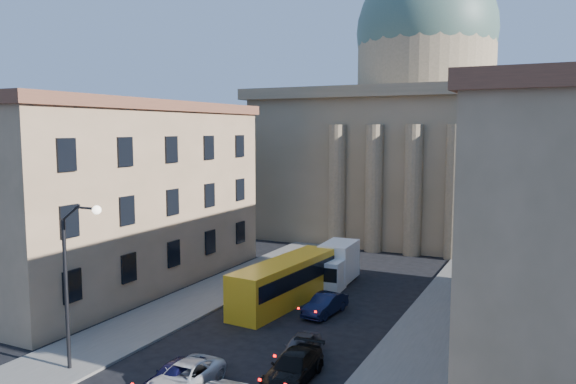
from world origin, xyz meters
name	(u,v)px	position (x,y,z in m)	size (l,w,h in m)	color
sidewalk_left	(173,311)	(-8.50, 18.00, 0.07)	(5.00, 60.00, 0.15)	#5F5D57
sidewalk_right	(421,354)	(8.50, 18.00, 0.07)	(5.00, 60.00, 0.15)	#5F5D57
church	(423,135)	(0.00, 55.47, 11.88)	(68.02, 28.76, 36.60)	#7D6C4D
building_left	(116,193)	(-17.00, 22.00, 7.42)	(11.60, 26.60, 14.70)	tan
street_lamp	(73,273)	(-6.97, 8.00, 5.29)	(2.62, 0.44, 8.83)	black
car_left_near	(175,374)	(-1.43, 8.90, 0.64)	(1.51, 3.76, 1.28)	black
car_left_mid	(185,377)	(-0.80, 8.86, 0.64)	(2.13, 4.62, 1.28)	silver
car_right_mid	(293,367)	(3.50, 11.99, 0.71)	(1.98, 4.86, 1.41)	black
car_right_far	(300,347)	(2.65, 14.70, 0.63)	(1.50, 3.72, 1.27)	#444448
car_right_distant	(325,304)	(1.10, 22.11, 0.69)	(1.47, 4.21, 1.39)	black
city_bus	(285,280)	(-2.43, 23.13, 1.70)	(3.55, 11.40, 3.16)	gold
box_truck	(336,265)	(-1.01, 29.56, 1.54)	(2.60, 6.03, 3.26)	silver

